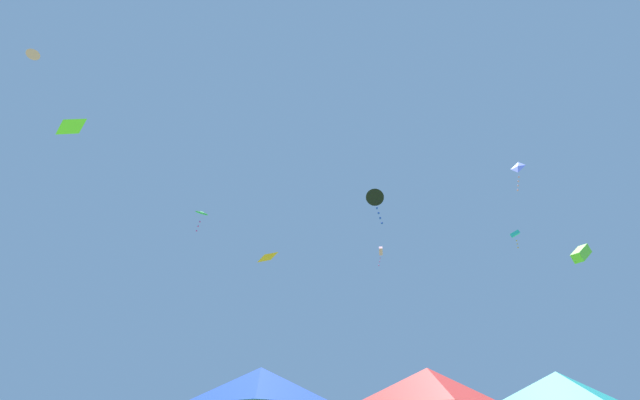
{
  "coord_description": "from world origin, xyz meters",
  "views": [
    {
      "loc": [
        -0.83,
        -6.99,
        1.66
      ],
      "look_at": [
        0.77,
        17.11,
        13.49
      ],
      "focal_mm": 27.27,
      "sensor_mm": 36.0,
      "label": 1
    }
  ],
  "objects_px": {
    "kite_cyan_box": "(515,234)",
    "kite_lime_box": "(581,254)",
    "canopy_tent_red": "(429,386)",
    "kite_pink_box": "(381,251)",
    "kite_black_delta": "(375,198)",
    "canopy_tent_teal": "(559,388)",
    "kite_lime_diamond": "(71,126)",
    "kite_blue_diamond": "(518,168)",
    "kite_pink_delta": "(33,54)",
    "kite_orange_diamond": "(267,257)",
    "kite_green_delta": "(202,213)",
    "canopy_tent_blue": "(260,386)"
  },
  "relations": [
    {
      "from": "kite_cyan_box",
      "to": "kite_lime_box",
      "type": "xyz_separation_m",
      "value": [
        -3.6,
        -13.42,
        -6.6
      ]
    },
    {
      "from": "canopy_tent_red",
      "to": "kite_pink_box",
      "type": "bearing_deg",
      "value": 83.42
    },
    {
      "from": "kite_pink_box",
      "to": "kite_black_delta",
      "type": "distance_m",
      "value": 8.59
    },
    {
      "from": "canopy_tent_teal",
      "to": "kite_cyan_box",
      "type": "xyz_separation_m",
      "value": [
        8.82,
        18.17,
        13.51
      ]
    },
    {
      "from": "canopy_tent_teal",
      "to": "kite_black_delta",
      "type": "height_order",
      "value": "kite_black_delta"
    },
    {
      "from": "kite_lime_diamond",
      "to": "kite_blue_diamond",
      "type": "bearing_deg",
      "value": -8.82
    },
    {
      "from": "kite_black_delta",
      "to": "kite_pink_delta",
      "type": "height_order",
      "value": "kite_pink_delta"
    },
    {
      "from": "canopy_tent_red",
      "to": "kite_orange_diamond",
      "type": "bearing_deg",
      "value": 120.49
    },
    {
      "from": "kite_cyan_box",
      "to": "kite_green_delta",
      "type": "relative_size",
      "value": 0.86
    },
    {
      "from": "kite_lime_box",
      "to": "kite_black_delta",
      "type": "xyz_separation_m",
      "value": [
        -7.99,
        13.11,
        9.4
      ]
    },
    {
      "from": "canopy_tent_blue",
      "to": "kite_cyan_box",
      "type": "relative_size",
      "value": 2.26
    },
    {
      "from": "kite_lime_box",
      "to": "kite_pink_delta",
      "type": "xyz_separation_m",
      "value": [
        -30.61,
        0.64,
        12.11
      ]
    },
    {
      "from": "kite_green_delta",
      "to": "kite_blue_diamond",
      "type": "distance_m",
      "value": 23.03
    },
    {
      "from": "canopy_tent_blue",
      "to": "canopy_tent_red",
      "type": "height_order",
      "value": "canopy_tent_blue"
    },
    {
      "from": "kite_pink_box",
      "to": "kite_green_delta",
      "type": "bearing_deg",
      "value": 162.06
    },
    {
      "from": "canopy_tent_red",
      "to": "kite_lime_diamond",
      "type": "height_order",
      "value": "kite_lime_diamond"
    },
    {
      "from": "kite_lime_diamond",
      "to": "kite_orange_diamond",
      "type": "bearing_deg",
      "value": -1.42
    },
    {
      "from": "canopy_tent_blue",
      "to": "kite_green_delta",
      "type": "relative_size",
      "value": 1.95
    },
    {
      "from": "canopy_tent_teal",
      "to": "kite_pink_delta",
      "type": "distance_m",
      "value": 32.19
    },
    {
      "from": "kite_black_delta",
      "to": "kite_blue_diamond",
      "type": "bearing_deg",
      "value": -70.47
    },
    {
      "from": "kite_cyan_box",
      "to": "kite_pink_delta",
      "type": "relative_size",
      "value": 1.64
    },
    {
      "from": "kite_black_delta",
      "to": "kite_pink_delta",
      "type": "xyz_separation_m",
      "value": [
        -22.63,
        -12.46,
        2.71
      ]
    },
    {
      "from": "canopy_tent_teal",
      "to": "kite_black_delta",
      "type": "bearing_deg",
      "value": 98.82
    },
    {
      "from": "kite_cyan_box",
      "to": "kite_orange_diamond",
      "type": "height_order",
      "value": "kite_cyan_box"
    },
    {
      "from": "canopy_tent_teal",
      "to": "kite_black_delta",
      "type": "xyz_separation_m",
      "value": [
        -2.77,
        17.86,
        16.31
      ]
    },
    {
      "from": "kite_lime_diamond",
      "to": "kite_lime_box",
      "type": "relative_size",
      "value": 1.2
    },
    {
      "from": "canopy_tent_teal",
      "to": "kite_pink_delta",
      "type": "xyz_separation_m",
      "value": [
        -25.4,
        5.39,
        19.02
      ]
    },
    {
      "from": "canopy_tent_red",
      "to": "kite_pink_delta",
      "type": "relative_size",
      "value": 3.62
    },
    {
      "from": "canopy_tent_red",
      "to": "kite_blue_diamond",
      "type": "height_order",
      "value": "kite_blue_diamond"
    },
    {
      "from": "kite_orange_diamond",
      "to": "kite_blue_diamond",
      "type": "xyz_separation_m",
      "value": [
        13.2,
        -3.66,
        3.97
      ]
    },
    {
      "from": "canopy_tent_blue",
      "to": "canopy_tent_red",
      "type": "distance_m",
      "value": 5.34
    },
    {
      "from": "kite_black_delta",
      "to": "kite_green_delta",
      "type": "relative_size",
      "value": 1.62
    },
    {
      "from": "kite_green_delta",
      "to": "kite_orange_diamond",
      "type": "relative_size",
      "value": 1.79
    },
    {
      "from": "kite_green_delta",
      "to": "kite_orange_diamond",
      "type": "height_order",
      "value": "kite_green_delta"
    },
    {
      "from": "kite_black_delta",
      "to": "kite_green_delta",
      "type": "height_order",
      "value": "kite_black_delta"
    },
    {
      "from": "canopy_tent_red",
      "to": "kite_pink_box",
      "type": "xyz_separation_m",
      "value": [
        1.69,
        14.68,
        9.8
      ]
    },
    {
      "from": "kite_pink_box",
      "to": "kite_green_delta",
      "type": "xyz_separation_m",
      "value": [
        -12.96,
        4.2,
        4.36
      ]
    },
    {
      "from": "kite_blue_diamond",
      "to": "kite_cyan_box",
      "type": "bearing_deg",
      "value": 65.46
    },
    {
      "from": "kite_cyan_box",
      "to": "kite_pink_box",
      "type": "relative_size",
      "value": 1.26
    },
    {
      "from": "canopy_tent_teal",
      "to": "kite_blue_diamond",
      "type": "distance_m",
      "value": 12.09
    },
    {
      "from": "kite_lime_diamond",
      "to": "kite_black_delta",
      "type": "relative_size",
      "value": 0.54
    },
    {
      "from": "canopy_tent_teal",
      "to": "canopy_tent_blue",
      "type": "distance_m",
      "value": 10.62
    },
    {
      "from": "kite_pink_box",
      "to": "kite_pink_delta",
      "type": "bearing_deg",
      "value": -161.86
    },
    {
      "from": "kite_lime_diamond",
      "to": "kite_pink_box",
      "type": "bearing_deg",
      "value": 13.69
    },
    {
      "from": "kite_pink_box",
      "to": "kite_lime_box",
      "type": "xyz_separation_m",
      "value": [
        8.85,
        -7.77,
        -2.73
      ]
    },
    {
      "from": "canopy_tent_red",
      "to": "canopy_tent_blue",
      "type": "bearing_deg",
      "value": 168.66
    },
    {
      "from": "kite_green_delta",
      "to": "kite_blue_diamond",
      "type": "relative_size",
      "value": 1.12
    },
    {
      "from": "kite_pink_delta",
      "to": "kite_green_delta",
      "type": "relative_size",
      "value": 0.52
    },
    {
      "from": "kite_lime_diamond",
      "to": "kite_pink_delta",
      "type": "relative_size",
      "value": 1.67
    },
    {
      "from": "canopy_tent_red",
      "to": "kite_lime_box",
      "type": "relative_size",
      "value": 2.61
    }
  ]
}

